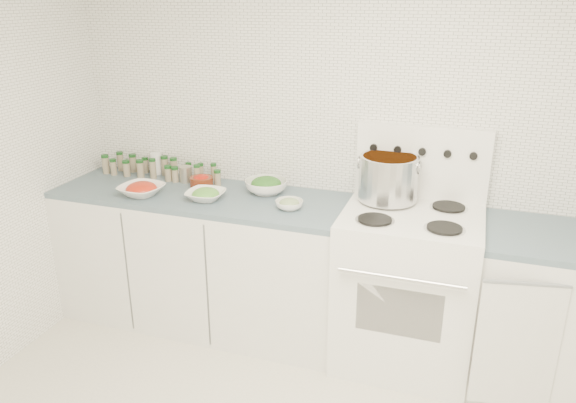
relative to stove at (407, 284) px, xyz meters
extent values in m
cube|color=white|center=(-0.48, 0.32, 0.75)|extent=(3.50, 0.02, 2.50)
cube|color=white|center=(-1.30, 0.00, -0.06)|extent=(1.85, 0.62, 0.86)
cube|color=slate|center=(-1.30, 0.00, 0.39)|extent=(1.85, 0.62, 0.03)
cube|color=white|center=(0.00, -0.01, -0.04)|extent=(0.76, 0.65, 0.92)
cube|color=black|center=(0.00, -0.33, 0.00)|extent=(0.45, 0.01, 0.28)
cylinder|color=silver|center=(0.00, -0.37, 0.22)|extent=(0.65, 0.02, 0.02)
cube|color=white|center=(0.00, -0.01, 0.43)|extent=(0.76, 0.65, 0.01)
cube|color=white|center=(0.00, 0.28, 0.65)|extent=(0.76, 0.06, 0.43)
cylinder|color=silver|center=(-0.18, -0.17, 0.44)|extent=(0.21, 0.21, 0.01)
cylinder|color=black|center=(-0.18, -0.17, 0.45)|extent=(0.18, 0.18, 0.01)
cylinder|color=silver|center=(0.18, -0.17, 0.44)|extent=(0.21, 0.21, 0.01)
cylinder|color=black|center=(0.18, -0.17, 0.45)|extent=(0.18, 0.18, 0.01)
cylinder|color=silver|center=(-0.18, 0.15, 0.44)|extent=(0.21, 0.21, 0.01)
cylinder|color=black|center=(-0.18, 0.15, 0.45)|extent=(0.18, 0.18, 0.01)
cylinder|color=silver|center=(0.18, 0.15, 0.44)|extent=(0.21, 0.21, 0.01)
cylinder|color=black|center=(0.18, 0.15, 0.45)|extent=(0.18, 0.18, 0.01)
cylinder|color=black|center=(-0.28, 0.25, 0.72)|extent=(0.04, 0.02, 0.04)
cylinder|color=black|center=(-0.14, 0.25, 0.72)|extent=(0.04, 0.02, 0.04)
cylinder|color=black|center=(0.00, 0.25, 0.72)|extent=(0.04, 0.02, 0.04)
cylinder|color=black|center=(0.14, 0.25, 0.72)|extent=(0.04, 0.02, 0.04)
cylinder|color=black|center=(0.28, 0.25, 0.72)|extent=(0.04, 0.02, 0.04)
cube|color=white|center=(0.82, 0.00, -0.06)|extent=(0.89, 0.62, 0.86)
cube|color=slate|center=(0.82, 0.00, 0.39)|extent=(0.89, 0.62, 0.03)
cube|color=white|center=(0.59, -0.34, -0.07)|extent=(0.40, 0.09, 0.70)
cylinder|color=silver|center=(-0.17, 0.15, 0.58)|extent=(0.34, 0.34, 0.26)
cylinder|color=orange|center=(-0.17, 0.15, 0.69)|extent=(0.30, 0.30, 0.03)
torus|color=silver|center=(-0.34, 0.15, 0.66)|extent=(0.01, 0.08, 0.08)
torus|color=silver|center=(0.00, 0.15, 0.66)|extent=(0.01, 0.08, 0.08)
imported|color=white|center=(-1.63, -0.14, 0.44)|extent=(0.29, 0.29, 0.06)
ellipsoid|color=red|center=(-1.63, -0.14, 0.45)|extent=(0.19, 0.19, 0.08)
imported|color=white|center=(-1.22, -0.09, 0.43)|extent=(0.23, 0.23, 0.06)
ellipsoid|color=#428B2D|center=(-1.22, -0.09, 0.44)|extent=(0.16, 0.16, 0.07)
imported|color=white|center=(-0.92, 0.14, 0.44)|extent=(0.28, 0.28, 0.08)
ellipsoid|color=#234F16|center=(-0.92, 0.14, 0.47)|extent=(0.19, 0.19, 0.09)
imported|color=white|center=(-0.69, -0.07, 0.43)|extent=(0.19, 0.19, 0.05)
ellipsoid|color=#345321|center=(-0.69, -0.07, 0.44)|extent=(0.12, 0.12, 0.05)
cylinder|color=#602310|center=(-1.34, 0.10, 0.44)|extent=(0.15, 0.15, 0.07)
ellipsoid|color=#A1190B|center=(-1.34, 0.10, 0.47)|extent=(0.11, 0.11, 0.05)
cylinder|color=white|center=(-1.77, 0.26, 0.48)|extent=(0.10, 0.10, 0.15)
cylinder|color=#AAA090|center=(-1.49, 0.17, 0.46)|extent=(0.08, 0.08, 0.11)
cylinder|color=gray|center=(-2.05, 0.25, 0.46)|extent=(0.04, 0.04, 0.12)
cylinder|color=#134317|center=(-2.05, 0.25, 0.53)|extent=(0.05, 0.05, 0.02)
cylinder|color=gray|center=(-1.95, 0.26, 0.46)|extent=(0.05, 0.05, 0.11)
cylinder|color=#134317|center=(-1.95, 0.26, 0.52)|extent=(0.05, 0.05, 0.02)
cylinder|color=gray|center=(-1.85, 0.26, 0.45)|extent=(0.04, 0.04, 0.09)
cylinder|color=#134317|center=(-1.85, 0.26, 0.50)|extent=(0.04, 0.04, 0.02)
cylinder|color=gray|center=(-1.70, 0.26, 0.46)|extent=(0.05, 0.05, 0.12)
cylinder|color=#134317|center=(-1.70, 0.26, 0.53)|extent=(0.05, 0.05, 0.02)
cylinder|color=gray|center=(-1.62, 0.25, 0.46)|extent=(0.05, 0.05, 0.12)
cylinder|color=#134317|center=(-1.62, 0.25, 0.53)|extent=(0.05, 0.05, 0.02)
cylinder|color=gray|center=(-1.51, 0.25, 0.45)|extent=(0.04, 0.04, 0.09)
cylinder|color=#134317|center=(-1.51, 0.25, 0.50)|extent=(0.04, 0.04, 0.02)
cylinder|color=gray|center=(-1.43, 0.26, 0.45)|extent=(0.04, 0.04, 0.09)
cylinder|color=#134317|center=(-1.43, 0.26, 0.50)|extent=(0.04, 0.04, 0.02)
cylinder|color=gray|center=(-1.33, 0.26, 0.45)|extent=(0.04, 0.04, 0.10)
cylinder|color=#134317|center=(-1.33, 0.26, 0.51)|extent=(0.04, 0.04, 0.02)
cylinder|color=gray|center=(-2.03, 0.15, 0.45)|extent=(0.04, 0.04, 0.09)
cylinder|color=#134317|center=(-2.03, 0.15, 0.51)|extent=(0.04, 0.04, 0.02)
cylinder|color=gray|center=(-1.93, 0.16, 0.45)|extent=(0.05, 0.05, 0.09)
cylinder|color=#134317|center=(-1.93, 0.16, 0.51)|extent=(0.05, 0.05, 0.02)
cylinder|color=gray|center=(-1.83, 0.16, 0.46)|extent=(0.05, 0.05, 0.10)
cylinder|color=#134317|center=(-1.83, 0.16, 0.52)|extent=(0.05, 0.05, 0.02)
cylinder|color=gray|center=(-1.74, 0.17, 0.46)|extent=(0.04, 0.04, 0.12)
cylinder|color=#134317|center=(-1.74, 0.17, 0.53)|extent=(0.04, 0.04, 0.02)
cylinder|color=gray|center=(-1.61, 0.15, 0.45)|extent=(0.05, 0.05, 0.09)
cylinder|color=#134317|center=(-1.61, 0.15, 0.50)|extent=(0.05, 0.05, 0.02)
cylinder|color=gray|center=(-1.56, 0.15, 0.45)|extent=(0.04, 0.04, 0.09)
cylinder|color=#134317|center=(-1.56, 0.15, 0.50)|extent=(0.04, 0.04, 0.02)
cylinder|color=gray|center=(-1.41, 0.17, 0.46)|extent=(0.04, 0.04, 0.11)
cylinder|color=#134317|center=(-1.41, 0.17, 0.52)|extent=(0.04, 0.04, 0.02)
cylinder|color=gray|center=(-1.25, 0.15, 0.45)|extent=(0.04, 0.04, 0.09)
cylinder|color=#134317|center=(-1.25, 0.15, 0.51)|extent=(0.04, 0.04, 0.02)
cylinder|color=gray|center=(-2.10, 0.16, 0.46)|extent=(0.05, 0.05, 0.11)
cylinder|color=#134317|center=(-2.10, 0.16, 0.53)|extent=(0.05, 0.05, 0.02)
camera|label=1|loc=(0.27, -2.93, 1.58)|focal=35.00mm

